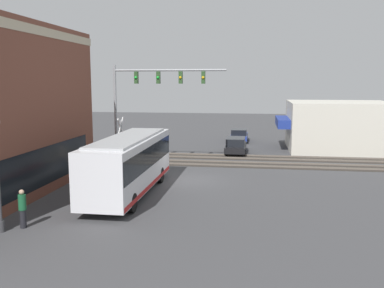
% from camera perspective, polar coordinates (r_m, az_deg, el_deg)
% --- Properties ---
extents(ground_plane, '(120.00, 120.00, 0.00)m').
position_cam_1_polar(ground_plane, '(28.28, -0.57, -4.91)').
color(ground_plane, '#424244').
extents(shop_building, '(8.43, 10.52, 4.57)m').
position_cam_1_polar(shop_building, '(42.94, 18.89, 2.30)').
color(shop_building, beige).
rests_on(shop_building, ground).
extents(city_bus, '(10.41, 2.59, 3.38)m').
position_cam_1_polar(city_bus, '(24.85, -8.38, -2.48)').
color(city_bus, silver).
rests_on(city_bus, ground).
extents(traffic_signal_gantry, '(0.42, 8.61, 7.72)m').
position_cam_1_polar(traffic_signal_gantry, '(32.68, -5.69, 7.20)').
color(traffic_signal_gantry, gray).
rests_on(traffic_signal_gantry, ground).
extents(crossing_signal, '(1.41, 1.18, 3.81)m').
position_cam_1_polar(crossing_signal, '(32.59, -9.46, 0.85)').
color(crossing_signal, gray).
rests_on(crossing_signal, ground).
extents(rail_track_near, '(2.60, 60.00, 0.15)m').
position_cam_1_polar(rail_track_near, '(34.08, 1.02, -2.57)').
color(rail_track_near, '#332D28').
rests_on(rail_track_near, ground).
extents(rail_track_far, '(2.60, 60.00, 0.15)m').
position_cam_1_polar(rail_track_far, '(37.20, 1.67, -1.65)').
color(rail_track_far, '#332D28').
rests_on(rail_track_far, ground).
extents(parked_car_black, '(4.77, 1.82, 1.43)m').
position_cam_1_polar(parked_car_black, '(39.12, 5.85, -0.24)').
color(parked_car_black, black).
rests_on(parked_car_black, ground).
extents(parked_car_blue, '(4.44, 1.82, 1.38)m').
position_cam_1_polar(parked_car_blue, '(46.70, 6.30, 1.12)').
color(parked_car_blue, navy).
rests_on(parked_car_blue, ground).
extents(pedestrian_by_lamp, '(0.34, 0.34, 1.76)m').
position_cam_1_polar(pedestrian_by_lamp, '(20.63, -21.67, -7.98)').
color(pedestrian_by_lamp, black).
rests_on(pedestrian_by_lamp, ground).
extents(pedestrian_at_crossing, '(0.34, 0.34, 1.68)m').
position_cam_1_polar(pedestrian_at_crossing, '(32.13, -8.33, -1.83)').
color(pedestrian_at_crossing, '#2D3351').
rests_on(pedestrian_at_crossing, ground).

